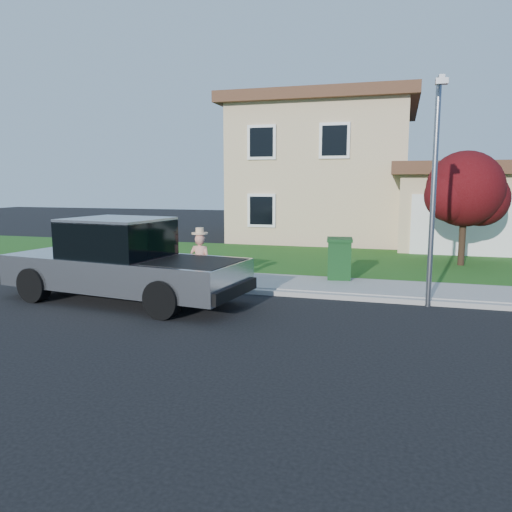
{
  "coord_description": "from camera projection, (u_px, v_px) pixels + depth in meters",
  "views": [
    {
      "loc": [
        3.82,
        -9.17,
        2.84
      ],
      "look_at": [
        0.72,
        1.51,
        1.2
      ],
      "focal_mm": 35.0,
      "sensor_mm": 36.0,
      "label": 1
    }
  ],
  "objects": [
    {
      "name": "curb",
      "position": [
        282.0,
        293.0,
        12.65
      ],
      "size": [
        40.0,
        0.2,
        0.12
      ],
      "primitive_type": "cube",
      "color": "gray",
      "rests_on": "ground"
    },
    {
      "name": "pickup_truck",
      "position": [
        123.0,
        263.0,
        11.96
      ],
      "size": [
        6.32,
        2.88,
        2.0
      ],
      "rotation": [
        0.0,
        0.0,
        -0.14
      ],
      "color": "black",
      "rests_on": "ground"
    },
    {
      "name": "house",
      "position": [
        350.0,
        176.0,
        24.92
      ],
      "size": [
        14.0,
        11.3,
        6.85
      ],
      "color": "tan",
      "rests_on": "ground"
    },
    {
      "name": "lawn",
      "position": [
        318.0,
        261.0,
        17.97
      ],
      "size": [
        40.0,
        7.0,
        0.1
      ],
      "primitive_type": "cube",
      "color": "#1B5117",
      "rests_on": "ground"
    },
    {
      "name": "ground",
      "position": [
        202.0,
        323.0,
        10.18
      ],
      "size": [
        80.0,
        80.0,
        0.0
      ],
      "primitive_type": "plane",
      "color": "black",
      "rests_on": "ground"
    },
    {
      "name": "sidewalk",
      "position": [
        291.0,
        284.0,
        13.69
      ],
      "size": [
        40.0,
        2.0,
        0.15
      ],
      "primitive_type": "cube",
      "color": "gray",
      "rests_on": "ground"
    },
    {
      "name": "woman",
      "position": [
        200.0,
        262.0,
        12.84
      ],
      "size": [
        0.58,
        0.41,
        1.7
      ],
      "rotation": [
        0.0,
        0.0,
        3.18
      ],
      "color": "#E0927B",
      "rests_on": "ground"
    },
    {
      "name": "street_lamp",
      "position": [
        434.0,
        180.0,
        11.07
      ],
      "size": [
        0.26,
        0.66,
        5.06
      ],
      "rotation": [
        0.0,
        0.0,
        0.04
      ],
      "color": "slate",
      "rests_on": "ground"
    },
    {
      "name": "trash_bin",
      "position": [
        339.0,
        258.0,
        14.07
      ],
      "size": [
        0.8,
        0.89,
        1.15
      ],
      "rotation": [
        0.0,
        0.0,
        0.13
      ],
      "color": "#0F3A15",
      "rests_on": "sidewalk"
    },
    {
      "name": "ornamental_tree",
      "position": [
        466.0,
        193.0,
        16.37
      ],
      "size": [
        2.75,
        2.48,
        3.78
      ],
      "color": "black",
      "rests_on": "lawn"
    }
  ]
}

